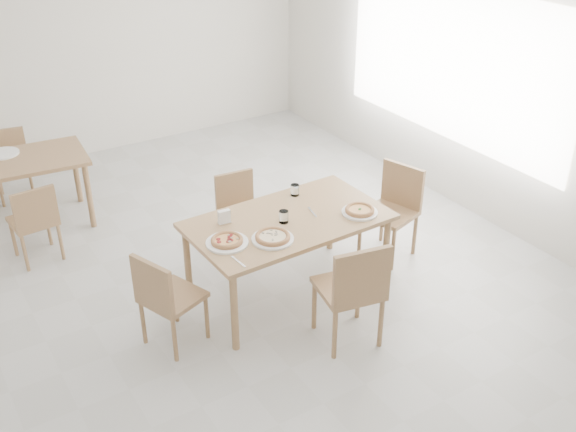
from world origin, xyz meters
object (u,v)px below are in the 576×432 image
chair_west (165,295)px  main_table (288,226)px  plate_margherita (360,212)px  plate_mushroom (273,239)px  pizza_pepperoni (227,240)px  chair_north (239,207)px  chair_south (354,287)px  napkin_holder (224,218)px  tumbler_a (295,190)px  pizza_mushroom (273,237)px  plate_empty (3,153)px  plate_pepperoni (227,243)px  chair_back_s (35,218)px  pizza_margherita (360,210)px  second_table (17,169)px  chair_east (395,204)px  chair_back_n (11,159)px  tumbler_b (284,217)px

chair_west → main_table: bearing=-105.5°
plate_margherita → plate_mushroom: same height
pizza_pepperoni → chair_north: bearing=57.5°
chair_south → pizza_pepperoni: 1.05m
napkin_holder → chair_south: bearing=-58.1°
chair_south → tumbler_a: size_ratio=9.15×
chair_north → pizza_pepperoni: pizza_pepperoni is taller
pizza_pepperoni → tumbler_a: bearing=25.0°
chair_west → napkin_holder: napkin_holder is taller
plate_mushroom → pizza_mushroom: size_ratio=0.93×
chair_south → plate_empty: 3.95m
plate_mushroom → pizza_pepperoni: (-0.33, 0.14, 0.02)m
plate_mushroom → plate_pepperoni: size_ratio=1.00×
chair_south → tumbler_a: bearing=-89.8°
napkin_holder → chair_back_s: (-1.22, 1.48, -0.35)m
main_table → chair_north: size_ratio=2.16×
chair_north → pizza_margherita: 1.30m
main_table → plate_margherita: (0.57, -0.24, 0.08)m
second_table → chair_back_s: (-0.05, -0.76, -0.19)m
chair_east → main_table: bearing=-104.0°
chair_south → chair_north: chair_south is taller
plate_pepperoni → pizza_mushroom: size_ratio=0.93×
plate_mushroom → chair_back_n: 3.71m
plate_empty → napkin_holder: bearing=-63.1°
chair_north → plate_pepperoni: size_ratio=2.32×
second_table → plate_mushroom: bearing=-57.7°
pizza_mushroom → main_table: bearing=38.3°
plate_mushroom → chair_back_s: 2.41m
tumbler_b → chair_back_n: bearing=115.2°
chair_north → plate_margherita: (0.57, -1.13, 0.31)m
pizza_margherita → tumbler_b: bearing=161.6°
chair_west → plate_mushroom: (0.89, -0.12, 0.28)m
chair_back_n → plate_empty: (-0.14, -0.57, 0.31)m
napkin_holder → second_table: 2.53m
plate_mushroom → pizza_pepperoni: 0.36m
tumbler_a → plate_empty: tumbler_a is taller
tumbler_a → chair_south: bearing=-100.7°
chair_east → plate_pepperoni: chair_east is taller
pizza_margherita → plate_margherita: bearing=0.0°
tumbler_b → chair_back_n: tumbler_b is taller
chair_east → second_table: size_ratio=0.63×
pizza_pepperoni → second_table: bearing=112.6°
second_table → pizza_pepperoni: bearing=-62.6°
chair_east → plate_margherita: size_ratio=2.89×
plate_pepperoni → plate_empty: 2.96m
pizza_mushroom → second_table: 3.01m
chair_east → pizza_pepperoni: (-1.84, -0.14, 0.27)m
pizza_mushroom → plate_empty: pizza_mushroom is taller
main_table → plate_empty: size_ratio=5.31×
plate_margherita → pizza_margherita: 0.02m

